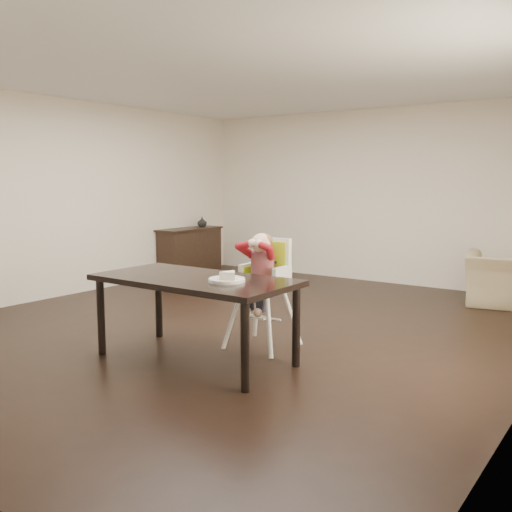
{
  "coord_description": "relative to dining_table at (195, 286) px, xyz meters",
  "views": [
    {
      "loc": [
        3.68,
        -4.89,
        1.6
      ],
      "look_at": [
        0.77,
        -0.76,
        0.92
      ],
      "focal_mm": 40.0,
      "sensor_mm": 36.0,
      "label": 1
    }
  ],
  "objects": [
    {
      "name": "plate",
      "position": [
        0.38,
        -0.01,
        0.11
      ],
      "size": [
        0.37,
        0.37,
        0.09
      ],
      "rotation": [
        0.0,
        0.0,
        -0.22
      ],
      "color": "white",
      "rests_on": "dining_table"
    },
    {
      "name": "ground",
      "position": [
        -0.4,
        1.17,
        -0.67
      ],
      "size": [
        7.0,
        7.0,
        0.0
      ],
      "primitive_type": "plane",
      "color": "black",
      "rests_on": "ground"
    },
    {
      "name": "high_chair",
      "position": [
        0.25,
        0.71,
        0.11
      ],
      "size": [
        0.47,
        0.47,
        1.1
      ],
      "rotation": [
        0.0,
        0.0,
        0.03
      ],
      "color": "white",
      "rests_on": "ground"
    },
    {
      "name": "dining_table",
      "position": [
        0.0,
        0.0,
        0.0
      ],
      "size": [
        1.8,
        0.9,
        0.75
      ],
      "color": "black",
      "rests_on": "ground"
    },
    {
      "name": "sideboard",
      "position": [
        -3.18,
        3.49,
        -0.27
      ],
      "size": [
        0.44,
        1.26,
        0.79
      ],
      "color": "black",
      "rests_on": "ground"
    },
    {
      "name": "room_walls",
      "position": [
        -0.4,
        1.17,
        1.18
      ],
      "size": [
        6.02,
        7.02,
        2.71
      ],
      "color": "beige",
      "rests_on": "ground"
    },
    {
      "name": "armchair",
      "position": [
        1.8,
        3.97,
        -0.22
      ],
      "size": [
        1.14,
        0.85,
        0.9
      ],
      "primitive_type": "imported",
      "rotation": [
        0.0,
        0.0,
        3.33
      ],
      "color": "tan",
      "rests_on": "ground"
    },
    {
      "name": "vase",
      "position": [
        -3.18,
        3.82,
        0.2
      ],
      "size": [
        0.22,
        0.22,
        0.16
      ],
      "primitive_type": "imported",
      "rotation": [
        0.0,
        0.0,
        -0.42
      ],
      "color": "#99999E",
      "rests_on": "sideboard"
    }
  ]
}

